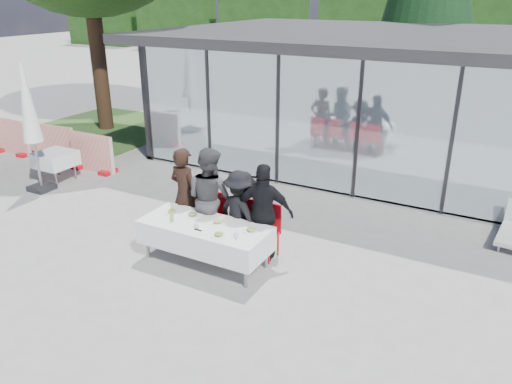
{
  "coord_description": "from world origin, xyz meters",
  "views": [
    {
      "loc": [
        4.14,
        -6.33,
        4.42
      ],
      "look_at": [
        0.03,
        1.2,
        0.96
      ],
      "focal_mm": 35.0,
      "sensor_mm": 36.0,
      "label": 1
    }
  ],
  "objects_px": {
    "diner_chair_b": "(214,216)",
    "diner_c": "(240,213)",
    "plate_d": "(251,230)",
    "diner_chair_a": "(190,210)",
    "dining_table": "(205,235)",
    "spare_table_left": "(55,159)",
    "market_umbrella": "(29,111)",
    "diner_a": "(185,194)",
    "diner_chair_c": "(244,223)",
    "plate_a": "(172,212)",
    "plate_c": "(218,222)",
    "diner_chair_d": "(267,228)",
    "plate_extra": "(219,235)",
    "diner_d": "(264,213)",
    "plate_b": "(193,215)",
    "folded_eyeglasses": "(198,230)",
    "diner_b": "(210,198)",
    "juice_bottle": "(172,217)"
  },
  "relations": [
    {
      "from": "plate_extra",
      "to": "plate_c",
      "type": "bearing_deg",
      "value": 124.94
    },
    {
      "from": "plate_b",
      "to": "folded_eyeglasses",
      "type": "height_order",
      "value": "plate_b"
    },
    {
      "from": "dining_table",
      "to": "diner_chair_b",
      "type": "xyz_separation_m",
      "value": [
        -0.3,
        0.75,
        -0.0
      ]
    },
    {
      "from": "diner_chair_b",
      "to": "diner_c",
      "type": "xyz_separation_m",
      "value": [
        0.64,
        -0.12,
        0.24
      ]
    },
    {
      "from": "diner_chair_b",
      "to": "market_umbrella",
      "type": "xyz_separation_m",
      "value": [
        -5.08,
        0.24,
        1.39
      ]
    },
    {
      "from": "diner_d",
      "to": "diner_b",
      "type": "bearing_deg",
      "value": -14.23
    },
    {
      "from": "spare_table_left",
      "to": "plate_b",
      "type": "bearing_deg",
      "value": -15.86
    },
    {
      "from": "diner_chair_a",
      "to": "plate_a",
      "type": "bearing_deg",
      "value": -80.97
    },
    {
      "from": "diner_chair_a",
      "to": "plate_c",
      "type": "relative_size",
      "value": 3.6
    },
    {
      "from": "dining_table",
      "to": "folded_eyeglasses",
      "type": "height_order",
      "value": "folded_eyeglasses"
    },
    {
      "from": "dining_table",
      "to": "plate_a",
      "type": "bearing_deg",
      "value": 172.7
    },
    {
      "from": "diner_b",
      "to": "plate_b",
      "type": "relative_size",
      "value": 6.94
    },
    {
      "from": "dining_table",
      "to": "diner_chair_a",
      "type": "height_order",
      "value": "diner_chair_a"
    },
    {
      "from": "diner_chair_d",
      "to": "plate_c",
      "type": "bearing_deg",
      "value": -134.3
    },
    {
      "from": "plate_extra",
      "to": "spare_table_left",
      "type": "xyz_separation_m",
      "value": [
        -6.04,
        1.91,
        -0.22
      ]
    },
    {
      "from": "plate_extra",
      "to": "spare_table_left",
      "type": "distance_m",
      "value": 6.34
    },
    {
      "from": "diner_chair_c",
      "to": "juice_bottle",
      "type": "height_order",
      "value": "diner_chair_c"
    },
    {
      "from": "diner_a",
      "to": "diner_chair_c",
      "type": "bearing_deg",
      "value": -165.66
    },
    {
      "from": "plate_a",
      "to": "diner_b",
      "type": "bearing_deg",
      "value": 49.43
    },
    {
      "from": "diner_chair_d",
      "to": "diner_d",
      "type": "bearing_deg",
      "value": -90.0
    },
    {
      "from": "plate_a",
      "to": "plate_d",
      "type": "distance_m",
      "value": 1.6
    },
    {
      "from": "diner_chair_d",
      "to": "plate_extra",
      "type": "distance_m",
      "value": 1.1
    },
    {
      "from": "market_umbrella",
      "to": "diner_c",
      "type": "bearing_deg",
      "value": -3.62
    },
    {
      "from": "diner_chair_a",
      "to": "diner_chair_d",
      "type": "bearing_deg",
      "value": 0.0
    },
    {
      "from": "plate_d",
      "to": "plate_extra",
      "type": "relative_size",
      "value": 1.0
    },
    {
      "from": "diner_c",
      "to": "plate_extra",
      "type": "bearing_deg",
      "value": 116.05
    },
    {
      "from": "dining_table",
      "to": "spare_table_left",
      "type": "height_order",
      "value": "dining_table"
    },
    {
      "from": "diner_a",
      "to": "juice_bottle",
      "type": "relative_size",
      "value": 12.15
    },
    {
      "from": "diner_chair_c",
      "to": "plate_c",
      "type": "height_order",
      "value": "diner_chair_c"
    },
    {
      "from": "spare_table_left",
      "to": "plate_c",
      "type": "bearing_deg",
      "value": -14.81
    },
    {
      "from": "diner_c",
      "to": "plate_extra",
      "type": "relative_size",
      "value": 5.76
    },
    {
      "from": "diner_b",
      "to": "diner_chair_d",
      "type": "xyz_separation_m",
      "value": [
        1.11,
        0.12,
        -0.4
      ]
    },
    {
      "from": "diner_chair_a",
      "to": "folded_eyeglasses",
      "type": "height_order",
      "value": "diner_chair_a"
    },
    {
      "from": "plate_d",
      "to": "diner_chair_a",
      "type": "bearing_deg",
      "value": 159.74
    },
    {
      "from": "diner_b",
      "to": "diner_d",
      "type": "distance_m",
      "value": 1.11
    },
    {
      "from": "diner_a",
      "to": "dining_table",
      "type": "bearing_deg",
      "value": 152.51
    },
    {
      "from": "plate_c",
      "to": "market_umbrella",
      "type": "distance_m",
      "value": 5.76
    },
    {
      "from": "diner_chair_c",
      "to": "plate_a",
      "type": "height_order",
      "value": "diner_chair_c"
    },
    {
      "from": "plate_c",
      "to": "market_umbrella",
      "type": "relative_size",
      "value": 0.09
    },
    {
      "from": "diner_d",
      "to": "plate_a",
      "type": "xyz_separation_m",
      "value": [
        -1.57,
        -0.53,
        -0.1
      ]
    },
    {
      "from": "diner_a",
      "to": "diner_chair_b",
      "type": "xyz_separation_m",
      "value": [
        0.56,
        0.12,
        -0.36
      ]
    },
    {
      "from": "diner_a",
      "to": "diner_b",
      "type": "height_order",
      "value": "diner_b"
    },
    {
      "from": "diner_chair_b",
      "to": "spare_table_left",
      "type": "xyz_separation_m",
      "value": [
        -5.27,
        0.89,
        0.02
      ]
    },
    {
      "from": "spare_table_left",
      "to": "market_umbrella",
      "type": "distance_m",
      "value": 1.53
    },
    {
      "from": "diner_d",
      "to": "juice_bottle",
      "type": "distance_m",
      "value": 1.58
    },
    {
      "from": "diner_a",
      "to": "diner_chair_c",
      "type": "relative_size",
      "value": 1.85
    },
    {
      "from": "diner_chair_a",
      "to": "diner_chair_c",
      "type": "distance_m",
      "value": 1.2
    },
    {
      "from": "plate_extra",
      "to": "juice_bottle",
      "type": "distance_m",
      "value": 1.01
    },
    {
      "from": "plate_extra",
      "to": "juice_bottle",
      "type": "height_order",
      "value": "juice_bottle"
    },
    {
      "from": "plate_c",
      "to": "spare_table_left",
      "type": "distance_m",
      "value": 5.97
    }
  ]
}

